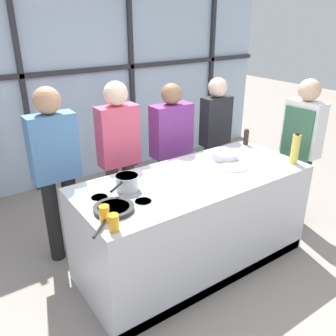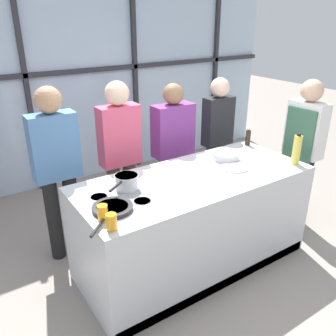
{
  "view_description": "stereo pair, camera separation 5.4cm",
  "coord_description": "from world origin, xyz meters",
  "px_view_note": "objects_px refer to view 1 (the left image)",
  "views": [
    {
      "loc": [
        -1.82,
        -2.2,
        2.24
      ],
      "look_at": [
        -0.22,
        0.1,
        1.02
      ],
      "focal_mm": 38.0,
      "sensor_mm": 36.0,
      "label": 1
    },
    {
      "loc": [
        -1.78,
        -2.23,
        2.24
      ],
      "look_at": [
        -0.22,
        0.1,
        1.02
      ],
      "focal_mm": 38.0,
      "sensor_mm": 36.0,
      "label": 2
    }
  ],
  "objects_px": {
    "chef": "(301,144)",
    "spectator_center_right": "(171,147)",
    "spectator_center_left": "(119,152)",
    "frying_pan": "(113,209)",
    "white_plate": "(234,167)",
    "juice_glass_far": "(104,213)",
    "saucepan": "(127,182)",
    "juice_glass_near": "(114,222)",
    "spectator_far_right": "(215,134)",
    "oil_bottle": "(295,149)",
    "spectator_far_left": "(56,166)",
    "mixing_bowl": "(225,155)",
    "pepper_grinder": "(246,137)"
  },
  "relations": [
    {
      "from": "chef",
      "to": "saucepan",
      "type": "xyz_separation_m",
      "value": [
        -2.05,
        0.16,
        0.05
      ]
    },
    {
      "from": "saucepan",
      "to": "juice_glass_near",
      "type": "height_order",
      "value": "saucepan"
    },
    {
      "from": "chef",
      "to": "spectator_center_right",
      "type": "height_order",
      "value": "chef"
    },
    {
      "from": "juice_glass_far",
      "to": "oil_bottle",
      "type": "bearing_deg",
      "value": -2.38
    },
    {
      "from": "spectator_far_left",
      "to": "mixing_bowl",
      "type": "xyz_separation_m",
      "value": [
        1.47,
        -0.66,
        -0.01
      ]
    },
    {
      "from": "chef",
      "to": "spectator_center_right",
      "type": "bearing_deg",
      "value": 52.81
    },
    {
      "from": "spectator_center_left",
      "to": "juice_glass_far",
      "type": "distance_m",
      "value": 1.22
    },
    {
      "from": "saucepan",
      "to": "pepper_grinder",
      "type": "xyz_separation_m",
      "value": [
        1.59,
        0.21,
        0.02
      ]
    },
    {
      "from": "chef",
      "to": "white_plate",
      "type": "relative_size",
      "value": 6.61
    },
    {
      "from": "spectator_far_left",
      "to": "juice_glass_far",
      "type": "distance_m",
      "value": 1.03
    },
    {
      "from": "spectator_far_left",
      "to": "juice_glass_far",
      "type": "height_order",
      "value": "spectator_far_left"
    },
    {
      "from": "mixing_bowl",
      "to": "pepper_grinder",
      "type": "relative_size",
      "value": 1.3
    },
    {
      "from": "spectator_far_left",
      "to": "oil_bottle",
      "type": "distance_m",
      "value": 2.24
    },
    {
      "from": "spectator_center_left",
      "to": "pepper_grinder",
      "type": "bearing_deg",
      "value": 159.92
    },
    {
      "from": "oil_bottle",
      "to": "juice_glass_far",
      "type": "relative_size",
      "value": 2.6
    },
    {
      "from": "spectator_far_left",
      "to": "frying_pan",
      "type": "bearing_deg",
      "value": 96.14
    },
    {
      "from": "spectator_far_left",
      "to": "white_plate",
      "type": "relative_size",
      "value": 6.81
    },
    {
      "from": "frying_pan",
      "to": "white_plate",
      "type": "xyz_separation_m",
      "value": [
        1.29,
        0.07,
        -0.01
      ]
    },
    {
      "from": "white_plate",
      "to": "oil_bottle",
      "type": "height_order",
      "value": "oil_bottle"
    },
    {
      "from": "chef",
      "to": "mixing_bowl",
      "type": "xyz_separation_m",
      "value": [
        -0.94,
        0.19,
        0.02
      ]
    },
    {
      "from": "spectator_center_right",
      "to": "white_plate",
      "type": "relative_size",
      "value": 6.39
    },
    {
      "from": "spectator_far_left",
      "to": "juice_glass_far",
      "type": "relative_size",
      "value": 14.35
    },
    {
      "from": "spectator_center_right",
      "to": "saucepan",
      "type": "relative_size",
      "value": 4.99
    },
    {
      "from": "spectator_center_right",
      "to": "spectator_far_right",
      "type": "relative_size",
      "value": 1.0
    },
    {
      "from": "spectator_far_right",
      "to": "pepper_grinder",
      "type": "relative_size",
      "value": 8.01
    },
    {
      "from": "saucepan",
      "to": "oil_bottle",
      "type": "distance_m",
      "value": 1.64
    },
    {
      "from": "saucepan",
      "to": "juice_glass_near",
      "type": "xyz_separation_m",
      "value": [
        -0.36,
        -0.48,
        -0.01
      ]
    },
    {
      "from": "frying_pan",
      "to": "mixing_bowl",
      "type": "xyz_separation_m",
      "value": [
        1.37,
        0.29,
        0.02
      ]
    },
    {
      "from": "spectator_far_right",
      "to": "oil_bottle",
      "type": "bearing_deg",
      "value": 90.38
    },
    {
      "from": "chef",
      "to": "juice_glass_far",
      "type": "bearing_deg",
      "value": 94.29
    },
    {
      "from": "spectator_center_left",
      "to": "spectator_center_right",
      "type": "distance_m",
      "value": 0.65
    },
    {
      "from": "frying_pan",
      "to": "spectator_center_right",
      "type": "bearing_deg",
      "value": 38.55
    },
    {
      "from": "spectator_center_left",
      "to": "white_plate",
      "type": "height_order",
      "value": "spectator_center_left"
    },
    {
      "from": "spectator_far_right",
      "to": "oil_bottle",
      "type": "height_order",
      "value": "spectator_far_right"
    },
    {
      "from": "frying_pan",
      "to": "saucepan",
      "type": "relative_size",
      "value": 1.37
    },
    {
      "from": "spectator_center_right",
      "to": "oil_bottle",
      "type": "height_order",
      "value": "spectator_center_right"
    },
    {
      "from": "spectator_center_left",
      "to": "spectator_far_right",
      "type": "bearing_deg",
      "value": -180.0
    },
    {
      "from": "spectator_center_right",
      "to": "saucepan",
      "type": "distance_m",
      "value": 1.16
    },
    {
      "from": "frying_pan",
      "to": "oil_bottle",
      "type": "height_order",
      "value": "oil_bottle"
    },
    {
      "from": "spectator_far_right",
      "to": "juice_glass_near",
      "type": "height_order",
      "value": "spectator_far_right"
    },
    {
      "from": "spectator_far_left",
      "to": "spectator_center_left",
      "type": "height_order",
      "value": "spectator_far_left"
    },
    {
      "from": "white_plate",
      "to": "pepper_grinder",
      "type": "relative_size",
      "value": 1.25
    },
    {
      "from": "spectator_far_left",
      "to": "spectator_center_left",
      "type": "bearing_deg",
      "value": -180.0
    },
    {
      "from": "spectator_far_right",
      "to": "frying_pan",
      "type": "distance_m",
      "value": 2.06
    },
    {
      "from": "spectator_far_left",
      "to": "pepper_grinder",
      "type": "bearing_deg",
      "value": 166.25
    },
    {
      "from": "mixing_bowl",
      "to": "frying_pan",
      "type": "bearing_deg",
      "value": -168.04
    },
    {
      "from": "juice_glass_near",
      "to": "white_plate",
      "type": "bearing_deg",
      "value": 12.01
    },
    {
      "from": "chef",
      "to": "oil_bottle",
      "type": "bearing_deg",
      "value": 119.2
    },
    {
      "from": "white_plate",
      "to": "oil_bottle",
      "type": "bearing_deg",
      "value": -23.4
    },
    {
      "from": "saucepan",
      "to": "oil_bottle",
      "type": "height_order",
      "value": "oil_bottle"
    }
  ]
}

